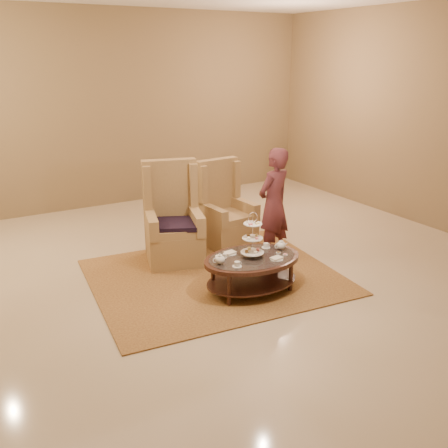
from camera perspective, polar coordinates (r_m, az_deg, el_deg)
ground at (r=6.35m, az=-0.22°, el=-6.43°), size 8.00×8.00×0.00m
ceiling at (r=6.35m, az=-0.22°, el=-6.43°), size 8.00×8.00×0.02m
wall_back at (r=9.47m, az=-12.68°, el=12.60°), size 8.00×0.04×3.50m
wall_right at (r=8.52m, az=24.24°, el=10.78°), size 0.04×8.00×3.50m
rug at (r=6.42m, az=-1.10°, el=-6.03°), size 3.23×2.78×0.02m
tea_table at (r=5.93m, az=3.22°, el=-4.50°), size 1.24×0.90×1.00m
armchair_left at (r=6.85m, az=-5.84°, el=-0.41°), size 0.92×0.93×1.36m
armchair_right at (r=7.40m, az=-0.01°, el=0.84°), size 0.73×0.75×1.26m
person at (r=6.82m, az=5.70°, el=2.26°), size 0.65×0.52×1.55m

